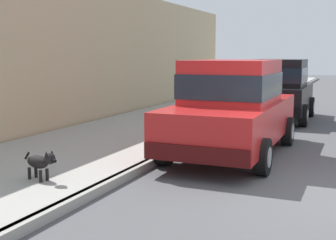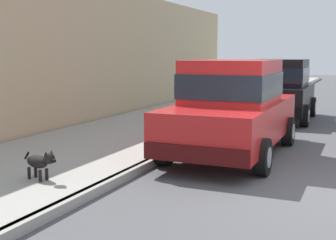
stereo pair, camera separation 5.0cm
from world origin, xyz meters
name	(u,v)px [view 1 (the left image)]	position (x,y,z in m)	size (l,w,h in m)	color
ground_plane	(335,194)	(0.00, 0.00, 0.00)	(80.00, 80.00, 0.00)	#4C4C4F
curb	(141,168)	(-3.20, 0.00, 0.07)	(0.16, 64.00, 0.14)	gray
sidewalk	(56,158)	(-5.00, 0.00, 0.07)	(3.60, 64.00, 0.14)	#99968E
car_red_sedan	(233,107)	(-2.11, 1.95, 0.98)	(2.06, 4.61, 1.92)	red
car_black_hatchback	(279,89)	(-2.11, 7.29, 0.98)	(2.03, 3.84, 1.88)	black
dog_black	(40,162)	(-4.11, -1.54, 0.43)	(0.74, 0.30, 0.49)	black
building_facade	(113,55)	(-7.10, 5.74, 2.02)	(0.50, 20.00, 4.04)	tan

